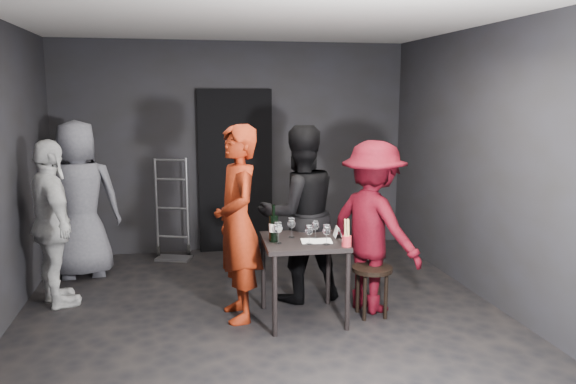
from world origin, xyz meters
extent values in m
cube|color=black|center=(0.00, 0.00, 0.00)|extent=(4.50, 5.00, 0.02)
cube|color=silver|center=(0.00, 0.00, 2.70)|extent=(4.50, 5.00, 0.02)
cube|color=black|center=(0.00, 2.50, 1.35)|extent=(4.50, 0.04, 2.70)
cube|color=black|center=(0.00, -2.50, 1.35)|extent=(4.50, 0.04, 2.70)
cube|color=black|center=(2.25, 0.00, 1.35)|extent=(0.04, 5.00, 2.70)
cube|color=black|center=(0.00, 2.44, 1.05)|extent=(0.95, 0.10, 2.10)
cube|color=#B7B7B2|center=(0.85, 2.45, 1.45)|extent=(0.12, 0.06, 0.12)
cube|color=#B7B7B2|center=(1.05, 2.45, 1.40)|extent=(0.10, 0.06, 0.14)
cylinder|color=#B2B2B7|center=(-1.01, 2.25, 0.63)|extent=(0.03, 0.03, 1.25)
cylinder|color=#B2B2B7|center=(-0.63, 2.25, 0.63)|extent=(0.03, 0.03, 1.25)
cube|color=#B2B2B7|center=(-0.82, 2.13, 0.01)|extent=(0.42, 0.23, 0.03)
cylinder|color=black|center=(-1.01, 2.28, 0.08)|extent=(0.04, 0.16, 0.16)
cylinder|color=black|center=(-0.63, 2.28, 0.08)|extent=(0.04, 0.16, 0.16)
cube|color=black|center=(0.36, -0.01, 0.73)|extent=(0.72, 0.72, 0.04)
cylinder|color=black|center=(0.04, -0.33, 0.35)|extent=(0.04, 0.04, 0.71)
cylinder|color=black|center=(0.68, -0.33, 0.35)|extent=(0.04, 0.04, 0.71)
cylinder|color=black|center=(0.04, 0.31, 0.35)|extent=(0.04, 0.04, 0.71)
cylinder|color=black|center=(0.68, 0.31, 0.35)|extent=(0.04, 0.04, 0.71)
cylinder|color=black|center=(0.99, -0.06, 0.45)|extent=(0.37, 0.37, 0.04)
cylinder|color=black|center=(1.09, 0.04, 0.21)|extent=(0.04, 0.04, 0.41)
cylinder|color=black|center=(0.89, 0.04, 0.21)|extent=(0.04, 0.04, 0.41)
cylinder|color=black|center=(0.89, -0.16, 0.21)|extent=(0.04, 0.04, 0.41)
cylinder|color=black|center=(1.09, -0.16, 0.21)|extent=(0.04, 0.04, 0.41)
imported|color=maroon|center=(-0.22, 0.14, 1.05)|extent=(0.59, 0.82, 2.10)
imported|color=black|center=(0.43, 0.52, 1.01)|extent=(1.06, 0.70, 2.02)
imported|color=#46050F|center=(1.05, 0.10, 0.87)|extent=(1.01, 1.23, 1.74)
imported|color=silver|center=(-1.92, 0.79, 0.88)|extent=(0.88, 1.14, 1.75)
imported|color=#54545E|center=(-1.81, 1.67, 1.04)|extent=(1.06, 0.65, 2.07)
cube|color=white|center=(0.45, -0.09, 0.75)|extent=(0.29, 0.22, 0.00)
cylinder|color=black|center=(0.08, -0.03, 0.87)|extent=(0.08, 0.08, 0.24)
cylinder|color=black|center=(0.08, -0.03, 1.03)|extent=(0.03, 0.03, 0.10)
cylinder|color=white|center=(0.08, -0.03, 0.88)|extent=(0.08, 0.08, 0.07)
cylinder|color=#A32229|center=(0.67, -0.31, 0.80)|extent=(0.08, 0.08, 0.09)
camera|label=1|loc=(-0.73, -4.77, 2.03)|focal=35.00mm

